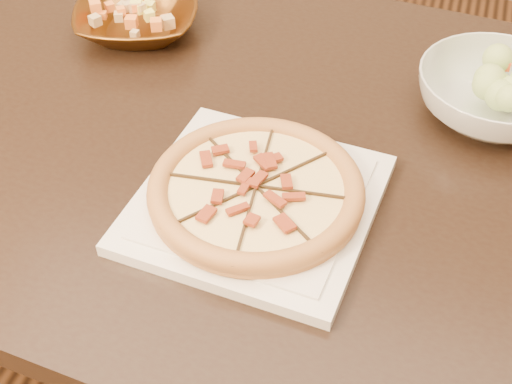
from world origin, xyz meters
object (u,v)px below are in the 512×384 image
at_px(pizza, 256,190).
at_px(salad_bowl, 495,95).
at_px(plate, 256,203).
at_px(dining_table, 219,168).
at_px(bronze_bowl, 137,19).

height_order(pizza, salad_bowl, salad_bowl).
height_order(plate, salad_bowl, salad_bowl).
height_order(dining_table, pizza, pizza).
bearing_deg(pizza, dining_table, 125.01).
height_order(dining_table, bronze_bowl, bronze_bowl).
height_order(bronze_bowl, salad_bowl, salad_bowl).
relative_size(bronze_bowl, salad_bowl, 0.91).
bearing_deg(plate, dining_table, 125.01).
bearing_deg(dining_table, plate, -54.99).
distance_m(dining_table, pizza, 0.24).
xyz_separation_m(bronze_bowl, salad_bowl, (0.61, -0.06, 0.01)).
bearing_deg(salad_bowl, dining_table, -160.69).
xyz_separation_m(dining_table, plate, (0.11, -0.16, 0.11)).
distance_m(dining_table, plate, 0.22).
bearing_deg(pizza, salad_bowl, 46.67).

